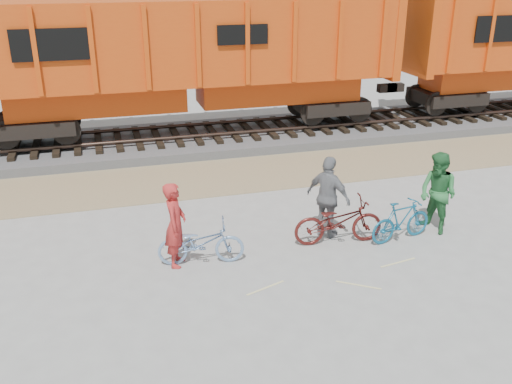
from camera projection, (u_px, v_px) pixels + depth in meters
ground at (300, 262)px, 12.12m from camera, size 120.00×120.00×0.00m
gravel_strip at (237, 175)px, 17.02m from camera, size 120.00×3.00×0.02m
ballast_bed at (213, 138)px, 20.08m from camera, size 120.00×4.00×0.30m
track at (213, 129)px, 19.96m from camera, size 120.00×2.60×0.24m
hopper_car_center at (190, 56)px, 18.83m from camera, size 14.00×3.13×4.65m
bicycle_blue at (201, 243)px, 11.91m from camera, size 1.88×0.90×0.95m
bicycle_teal at (401, 221)px, 12.91m from camera, size 1.66×0.74×0.97m
bicycle_maroon at (338, 221)px, 12.76m from camera, size 2.08×0.91×1.06m
person_solo at (175, 225)px, 11.71m from camera, size 0.63×0.77×1.83m
person_man at (438, 193)px, 13.16m from camera, size 0.98×1.12×1.93m
person_woman at (328, 197)px, 12.93m from camera, size 1.03×1.20×1.93m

